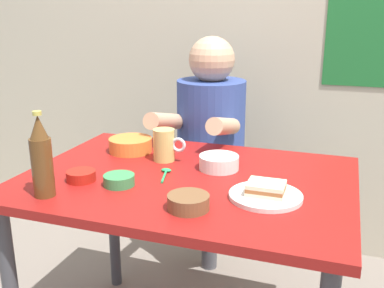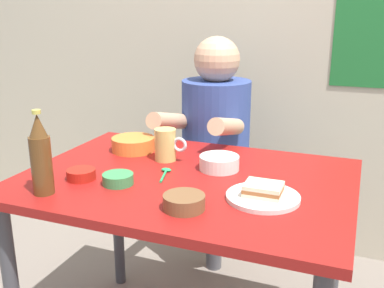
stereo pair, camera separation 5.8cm
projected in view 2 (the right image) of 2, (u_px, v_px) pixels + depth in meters
wall_back at (263, 6)px, 2.29m from camera, size 4.40×0.09×2.60m
dining_table at (187, 202)px, 1.54m from camera, size 1.10×0.80×0.74m
stool at (215, 205)px, 2.23m from camera, size 0.34×0.34×0.45m
person_seated at (215, 124)px, 2.10m from camera, size 0.33×0.56×0.72m
plate_orange at (263, 197)px, 1.33m from camera, size 0.22×0.22×0.01m
sandwich at (263, 189)px, 1.32m from camera, size 0.11×0.09×0.04m
beer_mug at (166, 145)px, 1.66m from camera, size 0.13×0.08×0.12m
beer_bottle at (41, 157)px, 1.34m from camera, size 0.06×0.06×0.26m
soup_bowl_orange at (133, 143)px, 1.78m from camera, size 0.17×0.17×0.05m
dip_bowl_green at (118, 178)px, 1.44m from camera, size 0.10×0.10×0.03m
rice_bowl_white at (219, 162)px, 1.57m from camera, size 0.14×0.14×0.05m
condiment_bowl_brown at (184, 201)px, 1.26m from camera, size 0.12×0.12×0.04m
sambal_bowl_red at (81, 174)px, 1.48m from camera, size 0.10×0.10×0.03m
spoon at (165, 172)px, 1.54m from camera, size 0.05×0.12×0.01m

